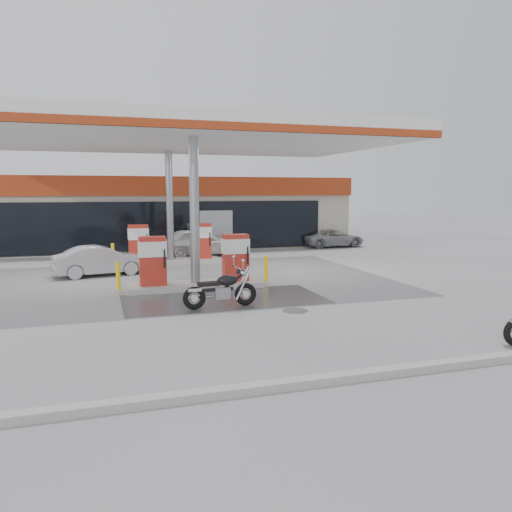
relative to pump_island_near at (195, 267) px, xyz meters
The scene contains 13 objects.
ground 2.12m from the pump_island_near, 90.00° to the right, with size 90.00×90.00×0.00m, color gray.
wet_patch 2.18m from the pump_island_near, 75.96° to the right, with size 6.00×3.00×0.00m, color #4C4C4F.
drain_cover 4.53m from the pump_island_near, 63.43° to the right, with size 0.70×0.70×0.01m, color #38383A.
kerb 9.02m from the pump_island_near, 90.00° to the right, with size 28.00×0.25×0.15m, color gray.
store_building 14.00m from the pump_island_near, 89.98° to the left, with size 22.00×8.22×4.00m.
canopy 5.46m from the pump_island_near, 90.00° to the left, with size 16.00×10.02×5.51m.
pump_island_near is the anchor object (origin of this frame).
pump_island_far 6.00m from the pump_island_near, 90.00° to the left, with size 5.14×1.30×1.78m.
parked_motorcycle 3.01m from the pump_island_near, 86.53° to the right, with size 2.15×0.82×1.10m.
sedan_white 8.38m from the pump_island_near, 78.11° to the left, with size 1.67×4.16×1.42m, color silver.
attendant 8.47m from the pump_island_near, 80.97° to the left, with size 0.81×0.63×1.66m, color #535357.
hatchback_silver 4.69m from the pump_island_near, 129.82° to the left, with size 1.22×3.50×1.15m, color #A0A2A8.
parked_car_right 14.14m from the pump_island_near, 45.00° to the left, with size 1.70×3.69×1.03m, color #919398.
Camera 1 is at (-3.01, -14.35, 3.24)m, focal length 35.00 mm.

